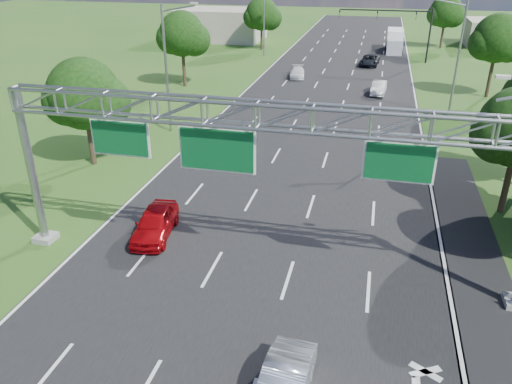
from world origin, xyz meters
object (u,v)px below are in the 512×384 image
(red_coupe, at_px, (155,223))
(sign_gantry, at_px, (259,129))
(traffic_signal, at_px, (403,22))
(box_truck, at_px, (395,41))

(red_coupe, bearing_deg, sign_gantry, -24.71)
(traffic_signal, relative_size, red_coupe, 2.79)
(red_coupe, bearing_deg, box_truck, 70.26)
(traffic_signal, height_order, box_truck, traffic_signal)
(sign_gantry, relative_size, red_coupe, 5.36)
(traffic_signal, xyz_separation_m, box_truck, (-0.62, 8.54, -3.70))
(sign_gantry, height_order, red_coupe, sign_gantry)
(traffic_signal, distance_m, red_coupe, 53.04)
(sign_gantry, distance_m, traffic_signal, 53.51)
(traffic_signal, bearing_deg, red_coupe, -104.38)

